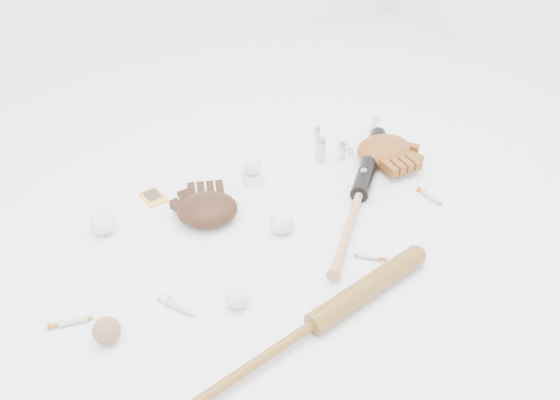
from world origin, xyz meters
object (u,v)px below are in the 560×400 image
glove_dark (207,209)px  pedestal (253,178)px  bat_dark (359,194)px  bat_wood (314,324)px

glove_dark → pedestal: 0.25m
bat_dark → pedestal: bearing=90.4°
bat_dark → bat_wood: size_ratio=1.00×
bat_wood → glove_dark: (-0.07, 0.55, 0.01)m
bat_dark → pedestal: (-0.27, 0.27, -0.01)m
bat_dark → pedestal: size_ratio=13.31×
bat_dark → bat_wood: bearing=179.0°
glove_dark → pedestal: bearing=47.1°
bat_wood → pedestal: bat_wood is taller
glove_dark → pedestal: size_ratio=3.70×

